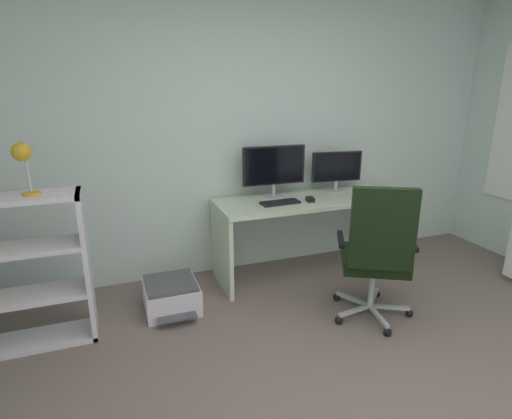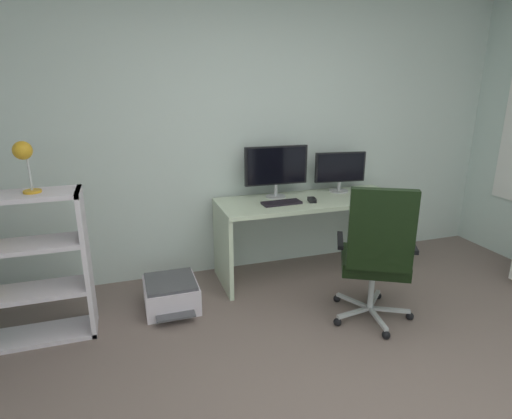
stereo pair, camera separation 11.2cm
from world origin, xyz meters
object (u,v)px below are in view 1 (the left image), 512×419
office_chair (377,251)px  desk_lamp (22,157)px  monitor_main (274,167)px  keyboard (280,203)px  computer_mouse (310,199)px  desk (308,217)px  monitor_secondary (337,168)px  printer (171,295)px

office_chair → desk_lamp: bearing=165.5°
monitor_main → keyboard: bearing=-98.0°
keyboard → computer_mouse: computer_mouse is taller
desk → computer_mouse: (-0.03, -0.09, 0.20)m
computer_mouse → desk_lamp: size_ratio=0.30×
monitor_main → monitor_secondary: 0.65m
monitor_main → office_chair: monitor_main is taller
computer_mouse → printer: (-1.28, -0.15, -0.63)m
printer → monitor_main: bearing=20.7°
printer → office_chair: bearing=-27.0°
monitor_main → computer_mouse: 0.43m
desk_lamp → printer: (0.86, 0.13, -1.18)m
computer_mouse → office_chair: size_ratio=0.09×
keyboard → printer: 1.19m
monitor_secondary → keyboard: monitor_secondary is taller
office_chair → monitor_secondary: bearing=75.0°
desk → desk_lamp: bearing=-170.6°
monitor_main → computer_mouse: size_ratio=5.81×
monitor_secondary → computer_mouse: monitor_secondary is taller
desk → monitor_main: bearing=151.0°
computer_mouse → monitor_main: bearing=146.5°
monitor_main → keyboard: monitor_main is taller
monitor_secondary → office_chair: size_ratio=0.45×
desk → keyboard: 0.37m
monitor_secondary → printer: bearing=-167.0°
desk → office_chair: office_chair is taller
keyboard → office_chair: office_chair is taller
monitor_main → office_chair: (0.35, -1.09, -0.43)m
keyboard → desk_lamp: desk_lamp is taller
keyboard → computer_mouse: (0.28, -0.02, 0.01)m
monitor_secondary → computer_mouse: bearing=-148.7°
desk_lamp → printer: desk_lamp is taller
desk_lamp → computer_mouse: bearing=7.2°
monitor_secondary → keyboard: size_ratio=1.44×
monitor_secondary → office_chair: monitor_secondary is taller
keyboard → desk_lamp: size_ratio=1.03×
monitor_main → monitor_secondary: bearing=0.0°
desk → monitor_main: (-0.28, 0.15, 0.46)m
desk → office_chair: size_ratio=1.56×
monitor_main → office_chair: size_ratio=0.54×
desk_lamp → keyboard: bearing=8.9°
monitor_main → keyboard: (-0.03, -0.22, -0.27)m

